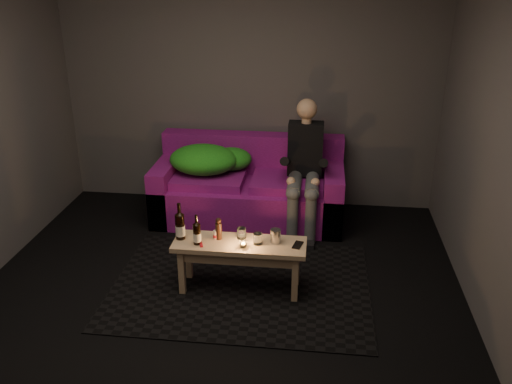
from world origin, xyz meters
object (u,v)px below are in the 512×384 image
sofa (249,190)px  person (304,165)px  beer_bottle_b (197,233)px  steel_cup (276,236)px  coffee_table (240,251)px  beer_bottle_a (180,226)px

sofa → person: (0.57, -0.16, 0.37)m
beer_bottle_b → steel_cup: size_ratio=2.20×
coffee_table → steel_cup: (0.29, 0.03, 0.14)m
sofa → steel_cup: 1.44m
beer_bottle_a → beer_bottle_b: beer_bottle_a is taller
person → coffee_table: 1.37m
coffee_table → beer_bottle_a: bearing=178.9°
sofa → coffee_table: 1.41m
person → steel_cup: bearing=-98.3°
beer_bottle_a → steel_cup: beer_bottle_a is taller
beer_bottle_a → person: bearing=52.5°
steel_cup → person: bearing=81.7°
sofa → person: size_ratio=1.50×
sofa → person: 0.70m
sofa → beer_bottle_b: 1.50m
sofa → beer_bottle_b: size_ratio=7.63×
beer_bottle_a → beer_bottle_b: (0.15, -0.07, -0.02)m
sofa → steel_cup: size_ratio=16.79×
coffee_table → steel_cup: size_ratio=9.31×
sofa → steel_cup: bearing=-74.0°
person → beer_bottle_a: size_ratio=4.14×
sofa → steel_cup: sofa is taller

